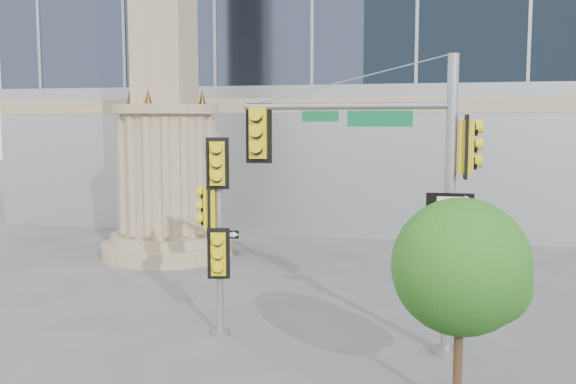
# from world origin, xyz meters

# --- Properties ---
(ground) EXTENTS (120.00, 120.00, 0.00)m
(ground) POSITION_xyz_m (0.00, 0.00, 0.00)
(ground) COLOR #545456
(ground) RESTS_ON ground
(monument) EXTENTS (4.40, 4.40, 16.60)m
(monument) POSITION_xyz_m (-6.00, 9.00, 5.52)
(monument) COLOR gray
(monument) RESTS_ON ground
(main_signal_pole) EXTENTS (4.49, 0.54, 5.78)m
(main_signal_pole) POSITION_xyz_m (2.06, 1.48, 3.58)
(main_signal_pole) COLOR slate
(main_signal_pole) RESTS_ON ground
(secondary_signal_pole) EXTENTS (0.79, 0.57, 4.27)m
(secondary_signal_pole) POSITION_xyz_m (-1.60, 1.52, 2.51)
(secondary_signal_pole) COLOR slate
(secondary_signal_pole) RESTS_ON ground
(street_tree) EXTENTS (2.16, 2.11, 3.37)m
(street_tree) POSITION_xyz_m (3.27, -1.06, 2.22)
(street_tree) COLOR gray
(street_tree) RESTS_ON ground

